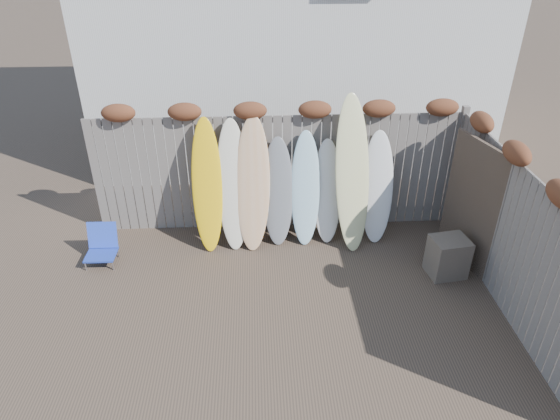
{
  "coord_description": "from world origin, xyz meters",
  "views": [
    {
      "loc": [
        -0.32,
        -5.01,
        4.67
      ],
      "look_at": [
        0.0,
        1.2,
        1.0
      ],
      "focal_mm": 32.0,
      "sensor_mm": 36.0,
      "label": 1
    }
  ],
  "objects_px": {
    "beach_chair": "(102,245)",
    "surfboard_0": "(207,186)",
    "lattice_panel": "(475,207)",
    "wooden_crate": "(448,257)"
  },
  "relations": [
    {
      "from": "beach_chair",
      "to": "wooden_crate",
      "type": "height_order",
      "value": "wooden_crate"
    },
    {
      "from": "beach_chair",
      "to": "lattice_panel",
      "type": "bearing_deg",
      "value": -3.23
    },
    {
      "from": "wooden_crate",
      "to": "lattice_panel",
      "type": "relative_size",
      "value": 0.31
    },
    {
      "from": "wooden_crate",
      "to": "surfboard_0",
      "type": "relative_size",
      "value": 0.29
    },
    {
      "from": "surfboard_0",
      "to": "beach_chair",
      "type": "bearing_deg",
      "value": -165.76
    },
    {
      "from": "wooden_crate",
      "to": "beach_chair",
      "type": "bearing_deg",
      "value": 173.27
    },
    {
      "from": "beach_chair",
      "to": "surfboard_0",
      "type": "relative_size",
      "value": 0.28
    },
    {
      "from": "wooden_crate",
      "to": "lattice_panel",
      "type": "xyz_separation_m",
      "value": [
        0.39,
        0.3,
        0.68
      ]
    },
    {
      "from": "lattice_panel",
      "to": "beach_chair",
      "type": "bearing_deg",
      "value": 161.56
    },
    {
      "from": "wooden_crate",
      "to": "surfboard_0",
      "type": "height_order",
      "value": "surfboard_0"
    }
  ]
}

